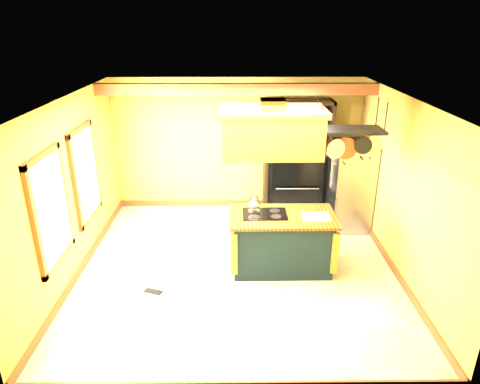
{
  "coord_description": "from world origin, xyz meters",
  "views": [
    {
      "loc": [
        -0.02,
        -5.97,
        3.73
      ],
      "look_at": [
        0.04,
        0.3,
        1.19
      ],
      "focal_mm": 32.0,
      "sensor_mm": 36.0,
      "label": 1
    }
  ],
  "objects_px": {
    "refrigerator": "(350,188)",
    "range_hood": "(272,131)",
    "kitchen_island": "(281,241)",
    "pot_rack": "(348,137)",
    "hutch": "(296,170)"
  },
  "relations": [
    {
      "from": "kitchen_island",
      "to": "range_hood",
      "type": "bearing_deg",
      "value": 179.85
    },
    {
      "from": "refrigerator",
      "to": "hutch",
      "type": "height_order",
      "value": "hutch"
    },
    {
      "from": "range_hood",
      "to": "refrigerator",
      "type": "height_order",
      "value": "range_hood"
    },
    {
      "from": "range_hood",
      "to": "refrigerator",
      "type": "bearing_deg",
      "value": 42.27
    },
    {
      "from": "range_hood",
      "to": "refrigerator",
      "type": "distance_m",
      "value": 2.64
    },
    {
      "from": "refrigerator",
      "to": "range_hood",
      "type": "bearing_deg",
      "value": -137.73
    },
    {
      "from": "pot_rack",
      "to": "refrigerator",
      "type": "xyz_separation_m",
      "value": [
        0.52,
        1.47,
        -1.37
      ]
    },
    {
      "from": "range_hood",
      "to": "pot_rack",
      "type": "bearing_deg",
      "value": 0.58
    },
    {
      "from": "hutch",
      "to": "pot_rack",
      "type": "bearing_deg",
      "value": -79.72
    },
    {
      "from": "pot_rack",
      "to": "refrigerator",
      "type": "bearing_deg",
      "value": 70.38
    },
    {
      "from": "kitchen_island",
      "to": "pot_rack",
      "type": "bearing_deg",
      "value": 0.26
    },
    {
      "from": "refrigerator",
      "to": "hutch",
      "type": "relative_size",
      "value": 0.71
    },
    {
      "from": "range_hood",
      "to": "hutch",
      "type": "height_order",
      "value": "range_hood"
    },
    {
      "from": "kitchen_island",
      "to": "pot_rack",
      "type": "xyz_separation_m",
      "value": [
        0.91,
        0.01,
        1.69
      ]
    },
    {
      "from": "hutch",
      "to": "range_hood",
      "type": "bearing_deg",
      "value": -107.34
    }
  ]
}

